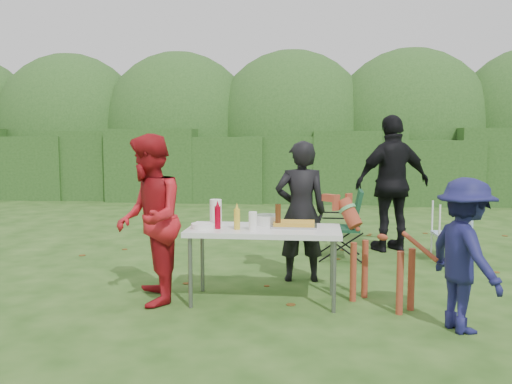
# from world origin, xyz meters

# --- Properties ---
(ground) EXTENTS (80.00, 80.00, 0.00)m
(ground) POSITION_xyz_m (0.00, 0.00, 0.00)
(ground) COLOR #1E4211
(hedge_row) EXTENTS (22.00, 1.40, 1.70)m
(hedge_row) POSITION_xyz_m (0.00, 8.00, 0.85)
(hedge_row) COLOR #23471C
(hedge_row) RESTS_ON ground
(shrub_backdrop) EXTENTS (20.00, 2.60, 3.20)m
(shrub_backdrop) POSITION_xyz_m (0.00, 9.60, 1.60)
(shrub_backdrop) COLOR #3D6628
(shrub_backdrop) RESTS_ON ground
(folding_table) EXTENTS (1.50, 0.70, 0.74)m
(folding_table) POSITION_xyz_m (0.13, -0.27, 0.69)
(folding_table) COLOR silver
(folding_table) RESTS_ON ground
(person_cook) EXTENTS (0.62, 0.45, 1.59)m
(person_cook) POSITION_xyz_m (0.48, 0.55, 0.79)
(person_cook) COLOR black
(person_cook) RESTS_ON ground
(person_red_jacket) EXTENTS (0.85, 0.96, 1.67)m
(person_red_jacket) POSITION_xyz_m (-0.98, -0.43, 0.83)
(person_red_jacket) COLOR #AB151D
(person_red_jacket) RESTS_ON ground
(person_black_puffy) EXTENTS (1.23, 0.88, 1.94)m
(person_black_puffy) POSITION_xyz_m (1.73, 2.30, 0.97)
(person_black_puffy) COLOR black
(person_black_puffy) RESTS_ON ground
(child) EXTENTS (0.75, 0.96, 1.30)m
(child) POSITION_xyz_m (1.88, -0.89, 0.65)
(child) COLOR #161749
(child) RESTS_ON ground
(dog) EXTENTS (1.09, 1.04, 1.02)m
(dog) POSITION_xyz_m (1.28, -0.28, 0.51)
(dog) COLOR #923922
(dog) RESTS_ON ground
(camping_chair) EXTENTS (0.61, 0.61, 0.94)m
(camping_chair) POSITION_xyz_m (0.98, 1.70, 0.47)
(camping_chair) COLOR #143E25
(camping_chair) RESTS_ON ground
(lawn_chair) EXTENTS (0.49, 0.49, 0.79)m
(lawn_chair) POSITION_xyz_m (2.41, 1.71, 0.40)
(lawn_chair) COLOR #3870B2
(lawn_chair) RESTS_ON ground
(food_tray) EXTENTS (0.45, 0.30, 0.02)m
(food_tray) POSITION_xyz_m (0.43, -0.17, 0.75)
(food_tray) COLOR #B7B7BA
(food_tray) RESTS_ON folding_table
(focaccia_bread) EXTENTS (0.40, 0.26, 0.04)m
(focaccia_bread) POSITION_xyz_m (0.43, -0.17, 0.78)
(focaccia_bread) COLOR gold
(focaccia_bread) RESTS_ON food_tray
(mustard_bottle) EXTENTS (0.06, 0.06, 0.20)m
(mustard_bottle) POSITION_xyz_m (-0.12, -0.38, 0.84)
(mustard_bottle) COLOR gold
(mustard_bottle) RESTS_ON folding_table
(ketchup_bottle) EXTENTS (0.06, 0.06, 0.22)m
(ketchup_bottle) POSITION_xyz_m (-0.31, -0.36, 0.85)
(ketchup_bottle) COLOR #920014
(ketchup_bottle) RESTS_ON folding_table
(beer_bottle) EXTENTS (0.06, 0.06, 0.24)m
(beer_bottle) POSITION_xyz_m (0.27, -0.28, 0.86)
(beer_bottle) COLOR #47230F
(beer_bottle) RESTS_ON folding_table
(paper_towel_roll) EXTENTS (0.12, 0.12, 0.26)m
(paper_towel_roll) POSITION_xyz_m (-0.37, -0.13, 0.87)
(paper_towel_roll) COLOR white
(paper_towel_roll) RESTS_ON folding_table
(cup_stack) EXTENTS (0.08, 0.08, 0.18)m
(cup_stack) POSITION_xyz_m (0.04, -0.42, 0.83)
(cup_stack) COLOR white
(cup_stack) RESTS_ON folding_table
(pasta_bowl) EXTENTS (0.26, 0.26, 0.10)m
(pasta_bowl) POSITION_xyz_m (0.15, -0.07, 0.79)
(pasta_bowl) COLOR silver
(pasta_bowl) RESTS_ON folding_table
(plate_stack) EXTENTS (0.24, 0.24, 0.05)m
(plate_stack) POSITION_xyz_m (-0.45, -0.36, 0.77)
(plate_stack) COLOR white
(plate_stack) RESTS_ON folding_table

